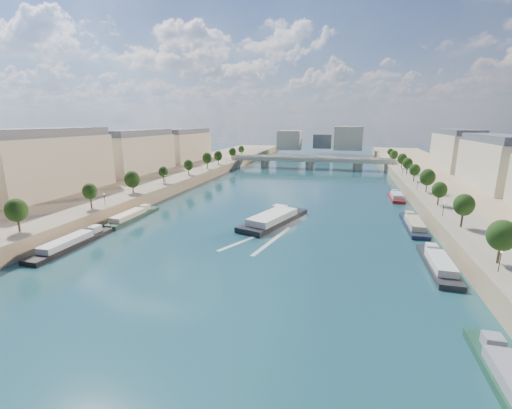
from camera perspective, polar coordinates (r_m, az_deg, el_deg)
The scene contains 16 objects.
ground at distance 129.98m, azimuth 3.71°, elevation -0.74°, with size 700.00×700.00×0.00m, color #0D2A39.
quay_left at distance 159.11m, azimuth -22.66°, elevation 1.84°, with size 44.00×520.00×5.00m, color #9E8460.
quay_right at distance 136.10m, azimuth 35.01°, elevation -1.52°, with size 44.00×520.00×5.00m, color #9E8460.
pave_left at distance 150.09m, azimuth -18.17°, elevation 2.55°, with size 14.00×520.00×0.10m, color gray.
pave_right at distance 130.95m, azimuth 29.03°, elevation -0.09°, with size 14.00×520.00×0.10m, color gray.
trees_left at distance 149.79m, azimuth -17.27°, elevation 4.71°, with size 4.80×268.80×8.26m.
trees_right at distance 139.00m, azimuth 27.53°, elevation 3.09°, with size 4.80×268.80×8.26m.
lamps_left at distance 138.95m, azimuth -18.89°, elevation 2.78°, with size 0.36×200.36×4.28m.
lamps_right at distance 134.11m, azimuth 26.81°, elevation 1.65°, with size 0.36×200.36×4.28m.
buildings_left at distance 174.45m, azimuth -24.16°, elevation 7.32°, with size 16.00×226.00×23.20m.
skyline at distance 344.17m, azimuth 11.42°, elevation 10.59°, with size 79.00×42.00×22.00m.
bridge at distance 241.97m, azimuth 9.02°, elevation 7.14°, with size 112.00×12.00×8.15m.
tour_barge at distance 112.12m, azimuth 2.98°, elevation -2.44°, with size 18.61×32.77×4.28m.
wake at distance 97.17m, azimuth 0.98°, elevation -5.79°, with size 15.76×25.71×0.04m.
moored_barges_left at distance 93.01m, azimuth -35.47°, elevation -8.87°, with size 5.00×124.28×3.60m.
moored_barges_right at distance 86.25m, azimuth 28.58°, elevation -9.59°, with size 5.00×160.99×3.60m.
Camera 1 is at (23.59, -23.57, 32.69)m, focal length 24.00 mm.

